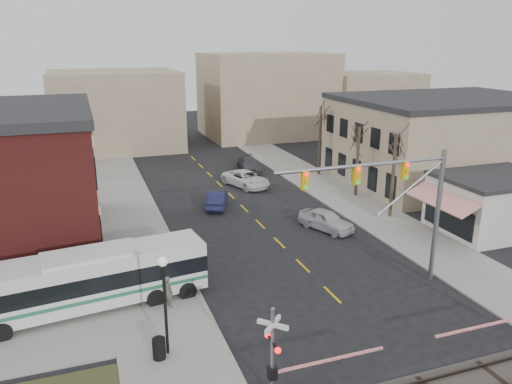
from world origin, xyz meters
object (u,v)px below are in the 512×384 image
rr_crossing_west (283,352)px  car_a (326,220)px  traffic_signal_mast (398,193)px  street_lamp (164,286)px  transit_bus (92,279)px  car_d (249,165)px  trash_bin (159,348)px  car_c (246,179)px  pedestrian_near (168,291)px  pedestrian_far (123,265)px  car_b (217,199)px

rr_crossing_west → car_a: rr_crossing_west is taller
traffic_signal_mast → street_lamp: size_ratio=2.16×
transit_bus → traffic_signal_mast: (16.35, -3.19, 4.00)m
car_d → trash_bin: bearing=-109.5°
transit_bus → car_c: 24.60m
trash_bin → car_d: (14.69, 30.88, 0.10)m
rr_crossing_west → pedestrian_near: (-3.14, 8.30, -0.97)m
transit_bus → pedestrian_near: 4.05m
pedestrian_near → rr_crossing_west: bearing=175.9°
transit_bus → traffic_signal_mast: 17.13m
car_a → car_d: 18.83m
pedestrian_far → car_d: bearing=7.4°
pedestrian_near → car_a: bearing=-84.9°
rr_crossing_west → pedestrian_near: rr_crossing_west is taller
car_d → traffic_signal_mast: bearing=-85.9°
traffic_signal_mast → car_a: bearing=85.9°
car_b → trash_bin: bearing=89.5°
traffic_signal_mast → car_b: 19.05m
transit_bus → car_d: size_ratio=2.51×
trash_bin → pedestrian_near: size_ratio=0.56×
car_b → pedestrian_far: bearing=73.4°
traffic_signal_mast → car_c: size_ratio=1.89×
car_a → car_c: (-2.03, 13.16, -0.01)m
pedestrian_near → traffic_signal_mast: bearing=-123.3°
street_lamp → pedestrian_near: (0.78, 4.15, -2.49)m
transit_bus → car_a: size_ratio=2.72×
car_c → traffic_signal_mast: bearing=-105.6°
rr_crossing_west → pedestrian_near: bearing=110.7°
car_b → car_c: bearing=-108.3°
street_lamp → pedestrian_far: street_lamp is taller
street_lamp → rr_crossing_west: bearing=-46.7°
trash_bin → car_c: car_c is taller
street_lamp → car_c: size_ratio=0.88×
car_d → car_a: bearing=-84.7°
pedestrian_far → pedestrian_near: bearing=-112.9°
traffic_signal_mast → pedestrian_far: size_ratio=6.52×
transit_bus → rr_crossing_west: size_ratio=2.19×
transit_bus → trash_bin: bearing=-66.1°
trash_bin → car_a: (14.48, 12.05, 0.16)m
car_a → pedestrian_far: size_ratio=2.84×
car_d → pedestrian_far: bearing=-119.0°
transit_bus → trash_bin: (2.55, -5.74, -1.14)m
rr_crossing_west → car_b: bearing=81.1°
pedestrian_near → car_d: bearing=-51.9°
trash_bin → car_b: size_ratio=0.23×
car_b → car_d: bearing=-99.7°
car_a → car_d: size_ratio=0.92×
traffic_signal_mast → car_d: bearing=88.2°
car_a → pedestrian_far: pedestrian_far is taller
rr_crossing_west → transit_bus: bearing=125.6°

